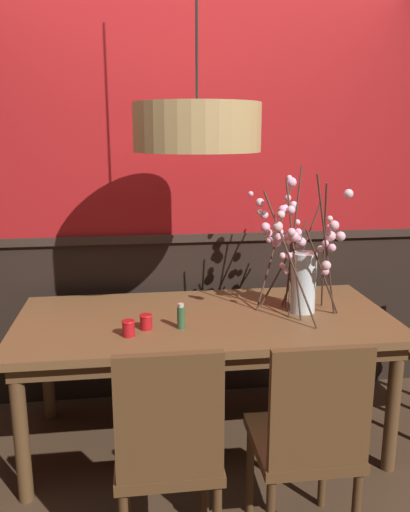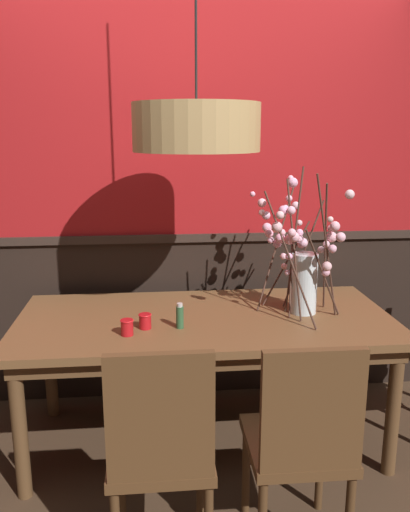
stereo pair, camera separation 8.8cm
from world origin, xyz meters
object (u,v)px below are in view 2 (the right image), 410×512
at_px(candle_holder_nearer_center, 127,327).
at_px(chair_far_side_left, 153,306).
at_px(chair_far_side_right, 240,302).
at_px(candle_holder_nearer_edge, 145,321).
at_px(dining_table, 205,330).
at_px(condiment_bottle, 180,316).
at_px(pendant_lamp, 196,127).
at_px(chair_near_side_right, 302,439).
at_px(vase_with_blossoms, 301,267).
at_px(chair_near_side_left, 161,448).

bearing_deg(candle_holder_nearer_center, chair_far_side_left, 83.79).
height_order(chair_far_side_right, candle_holder_nearer_edge, chair_far_side_right).
height_order(dining_table, candle_holder_nearer_edge, candle_holder_nearer_edge).
xyz_separation_m(candle_holder_nearer_center, condiment_bottle, (0.26, 0.07, 0.02)).
relative_size(chair_far_side_right, pendant_lamp, 0.68).
distance_m(candle_holder_nearer_edge, condiment_bottle, 0.18).
bearing_deg(dining_table, candle_holder_nearer_edge, -155.65).
relative_size(chair_far_side_left, condiment_bottle, 7.05).
bearing_deg(chair_far_side_right, candle_holder_nearer_edge, -122.78).
bearing_deg(chair_near_side_right, candle_holder_nearer_edge, 130.52).
relative_size(dining_table, condiment_bottle, 15.25).
distance_m(candle_holder_nearer_center, condiment_bottle, 0.27).
bearing_deg(chair_far_side_right, dining_table, -111.03).
relative_size(vase_with_blossoms, candle_holder_nearer_edge, 10.24).
xyz_separation_m(chair_far_side_right, candle_holder_nearer_center, (-0.73, -1.08, 0.26)).
relative_size(dining_table, chair_far_side_right, 2.14).
bearing_deg(vase_with_blossoms, candle_holder_nearer_edge, -169.04).
bearing_deg(candle_holder_nearer_center, chair_near_side_right, -42.32).
relative_size(vase_with_blossoms, pendant_lamp, 0.57).
distance_m(chair_near_side_right, condiment_bottle, 0.87).
height_order(chair_far_side_left, pendant_lamp, pendant_lamp).
bearing_deg(candle_holder_nearer_edge, candle_holder_nearer_center, -137.07).
bearing_deg(condiment_bottle, chair_near_side_right, -58.16).
relative_size(dining_table, candle_holder_nearer_center, 25.10).
height_order(chair_near_side_left, vase_with_blossoms, vase_with_blossoms).
bearing_deg(chair_near_side_left, chair_far_side_right, 71.24).
bearing_deg(pendant_lamp, vase_with_blossoms, 11.21).
height_order(chair_near_side_right, candle_holder_nearer_edge, chair_near_side_right).
xyz_separation_m(chair_far_side_right, candle_holder_nearer_edge, (-0.65, -1.00, 0.26)).
distance_m(vase_with_blossoms, condiment_bottle, 0.71).
bearing_deg(chair_far_side_left, chair_far_side_right, -0.98).
bearing_deg(candle_holder_nearer_center, dining_table, 29.03).
bearing_deg(vase_with_blossoms, candle_holder_nearer_center, -165.29).
height_order(vase_with_blossoms, candle_holder_nearer_edge, vase_with_blossoms).
bearing_deg(vase_with_blossoms, chair_far_side_left, 133.27).
height_order(chair_near_side_right, pendant_lamp, pendant_lamp).
relative_size(chair_near_side_left, candle_holder_nearer_center, 12.21).
xyz_separation_m(chair_far_side_right, pendant_lamp, (-0.38, -0.95, 1.20)).
height_order(chair_near_side_left, chair_far_side_right, chair_near_side_left).
distance_m(dining_table, pendant_lamp, 1.07).
relative_size(chair_far_side_right, condiment_bottle, 7.12).
bearing_deg(condiment_bottle, pendant_lamp, 32.96).
bearing_deg(candle_holder_nearer_edge, vase_with_blossoms, 10.96).
bearing_deg(chair_far_side_left, chair_near_side_left, -89.09).
relative_size(chair_near_side_right, vase_with_blossoms, 1.23).
distance_m(chair_near_side_right, vase_with_blossoms, 1.02).
distance_m(chair_far_side_right, candle_holder_nearer_center, 1.33).
height_order(chair_far_side_left, candle_holder_nearer_edge, chair_far_side_left).
xyz_separation_m(chair_near_side_right, chair_far_side_right, (0.04, 1.72, -0.01)).
bearing_deg(chair_far_side_right, candle_holder_nearer_center, -124.05).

